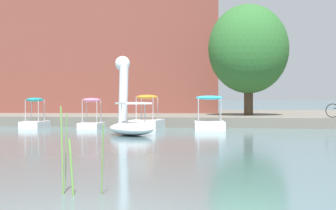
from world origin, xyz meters
The scene contains 9 objects.
shore_bank_far centered at (0.00, 31.03, 0.26)m, with size 138.67×18.26×0.53m, color #6B665B.
swan_boat centered at (-2.77, 16.03, 0.74)m, with size 2.83×3.12×3.29m.
pedal_boat_cyan centered at (0.21, 20.19, 0.44)m, with size 1.65×2.43×1.63m.
pedal_boat_orange centered at (-2.77, 20.09, 0.46)m, with size 1.40×2.33×1.67m.
pedal_boat_pink centered at (-5.58, 20.36, 0.46)m, with size 1.03×1.89×1.51m.
pedal_boat_teal centered at (-8.54, 20.50, 0.44)m, with size 1.00×1.87×1.53m.
tree_broadleaf_left centered at (2.01, 25.76, 4.27)m, with size 5.88×5.70×6.27m.
apartment_block centered at (-10.07, 34.89, 8.18)m, with size 19.45×11.71×15.31m, color brown.
reed_clump_foreground centered at (-1.59, 1.40, 0.56)m, with size 3.80×1.24×1.41m.
Camera 1 is at (2.21, -7.56, 1.55)m, focal length 62.76 mm.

